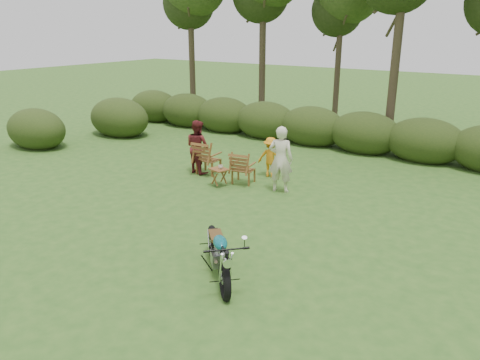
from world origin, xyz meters
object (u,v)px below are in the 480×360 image
Objects in this scene: lawn_chair_left at (209,173)px; adult_a at (280,191)px; adult_b at (198,172)px; cup at (221,167)px; motorcycle at (219,274)px; child at (270,176)px; side_table at (219,177)px; lawn_chair_right at (243,183)px.

adult_a is (2.53, -0.19, 0.00)m from lawn_chair_left.
cup is at bearing 165.12° from adult_b.
lawn_chair_left is (-3.80, 4.60, 0.00)m from motorcycle.
lawn_chair_left is at bearing 9.26° from child.
child is at bearing 65.63° from side_table.
cup is at bearing 47.70° from lawn_chair_right.
cup is 0.07× the size of adult_a.
adult_a reaches higher than motorcycle.
motorcycle is 4.80m from cup.
lawn_chair_right is 0.87m from cup.
side_table is 0.31m from cup.
adult_a is at bearing 167.77° from lawn_chair_right.
motorcycle is at bearing -53.98° from cup.
child is at bearing -144.95° from adult_b.
child is at bearing -63.49° from adult_a.
cup is 0.08× the size of adult_b.
lawn_chair_left is 1.25m from side_table.
motorcycle is at bearing 95.96° from child.
child is (0.31, 0.94, 0.00)m from lawn_chair_right.
adult_b is at bearing -17.54° from adult_a.
lawn_chair_left is at bearing -17.79° from lawn_chair_right.
motorcycle reaches higher than side_table.
side_table is (-0.39, -0.61, 0.25)m from lawn_chair_right.
side_table is 1.71m from child.
cup is (-0.35, -0.58, 0.55)m from lawn_chair_right.
child is (-2.14, 5.37, 0.00)m from motorcycle.
lawn_chair_left is at bearing 143.48° from cup.
adult_b reaches higher than motorcycle.
adult_a is (1.18, -0.03, 0.00)m from lawn_chair_right.
side_table is at bearing -148.08° from cup.
motorcycle is at bearing 107.94° from lawn_chair_right.
lawn_chair_right is at bearing 56.16° from child.
adult_b is 1.36× the size of child.
cup reaches higher than lawn_chair_left.
adult_a is (1.53, 0.55, -0.55)m from cup.
lawn_chair_left is 7.76× the size of cup.
adult_b reaches higher than side_table.
adult_b reaches higher than child.
adult_b is (-0.32, -0.10, 0.00)m from lawn_chair_left.
adult_a reaches higher than side_table.
lawn_chair_right is 7.08× the size of cup.
motorcycle is 1.11× the size of adult_a.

